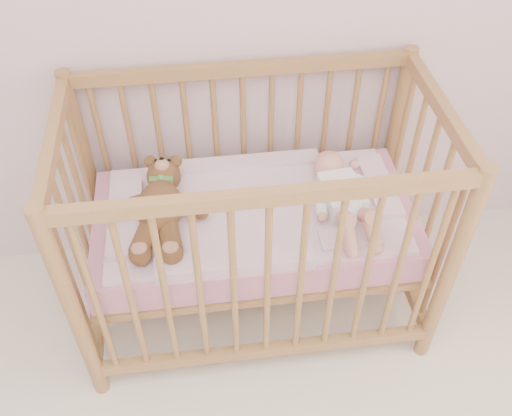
{
  "coord_description": "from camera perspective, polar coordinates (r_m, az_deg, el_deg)",
  "views": [
    {
      "loc": [
        0.12,
        0.08,
        2.09
      ],
      "look_at": [
        0.32,
        1.55,
        0.62
      ],
      "focal_mm": 40.0,
      "sensor_mm": 36.0,
      "label": 1
    }
  ],
  "objects": [
    {
      "name": "crib",
      "position": [
        2.2,
        -0.17,
        -1.31
      ],
      "size": [
        1.36,
        0.76,
        1.0
      ],
      "primitive_type": null,
      "color": "#A46F45",
      "rests_on": "floor"
    },
    {
      "name": "mattress",
      "position": [
        2.21,
        -0.17,
        -1.58
      ],
      "size": [
        1.22,
        0.62,
        0.13
      ],
      "primitive_type": "cube",
      "color": "#C57A98",
      "rests_on": "crib"
    },
    {
      "name": "blanket",
      "position": [
        2.16,
        -0.17,
        -0.21
      ],
      "size": [
        1.1,
        0.58,
        0.06
      ],
      "primitive_type": null,
      "color": "#EDA3C3",
      "rests_on": "mattress"
    },
    {
      "name": "baby",
      "position": [
        2.15,
        8.58,
        1.64
      ],
      "size": [
        0.3,
        0.56,
        0.13
      ],
      "primitive_type": null,
      "rotation": [
        0.0,
        0.0,
        0.09
      ],
      "color": "white",
      "rests_on": "blanket"
    },
    {
      "name": "teddy_bear",
      "position": [
        2.08,
        -9.61,
        0.19
      ],
      "size": [
        0.41,
        0.55,
        0.14
      ],
      "primitive_type": null,
      "rotation": [
        0.0,
        0.0,
        -0.09
      ],
      "color": "brown",
      "rests_on": "blanket"
    }
  ]
}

